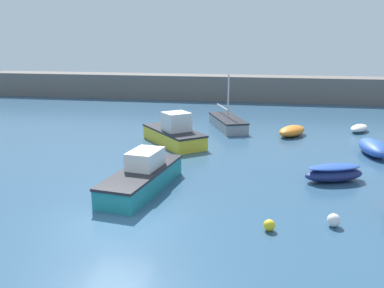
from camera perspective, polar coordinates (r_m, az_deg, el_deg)
name	(u,v)px	position (r m, az deg, el deg)	size (l,w,h in m)	color
ground_plane	(118,224)	(17.54, -9.85, -10.41)	(120.00, 120.00, 0.20)	#2D5170
harbor_breakwater	(218,87)	(49.05, 3.43, 7.55)	(55.26, 3.31, 2.71)	#66605B
cabin_cruiser_white	(174,133)	(28.80, -2.38, 1.41)	(5.18, 5.61, 2.21)	yellow
rowboat_with_red_cover	(334,173)	(22.72, 18.39, -3.69)	(3.32, 2.22, 0.85)	navy
sailboat_twin_hulled	(228,123)	(33.75, 4.79, 2.85)	(3.59, 5.71, 4.24)	gray
rowboat_white_midwater	(373,148)	(28.55, 23.04, -0.44)	(1.80, 3.69, 0.89)	#2D56B7
rowboat_blue_near	(292,131)	(32.02, 13.19, 1.72)	(2.66, 3.12, 0.74)	orange
motorboat_with_cabin	(142,176)	(20.48, -6.63, -4.31)	(2.75, 6.23, 1.85)	teal
fishing_dinghy_green	(359,128)	(34.89, 21.40, 1.98)	(2.00, 2.38, 0.57)	white
mooring_buoy_white	(334,220)	(17.59, 18.38, -9.61)	(0.52, 0.52, 0.52)	white
mooring_buoy_yellow	(269,225)	(16.65, 10.27, -10.61)	(0.45, 0.45, 0.45)	yellow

